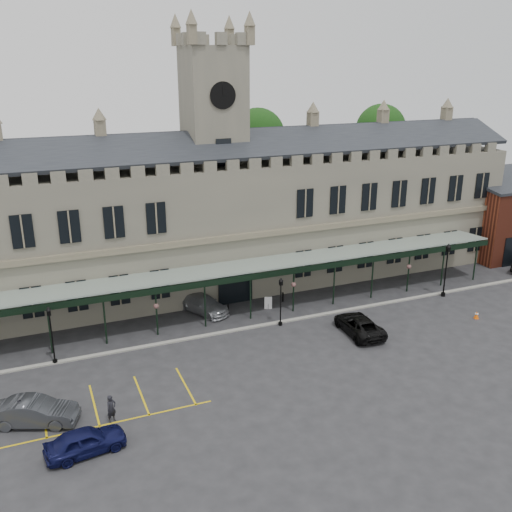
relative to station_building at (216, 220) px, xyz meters
name	(u,v)px	position (x,y,z in m)	size (l,w,h in m)	color
ground	(287,357)	(0.00, -15.91, -6.47)	(140.00, 140.00, 0.00)	#252527
station_building	(216,220)	(0.00, 0.00, 0.00)	(60.00, 10.36, 17.30)	#5F5C4F
clock_tower	(214,150)	(0.00, 0.09, 6.64)	(5.60, 5.60, 24.80)	#5F5C4F
canopy	(249,291)	(0.00, -8.45, -4.06)	(50.00, 4.10, 4.30)	#8C9E93
brick_annex	(511,216)	(34.00, -2.94, -2.31)	(12.40, 8.36, 9.23)	maroon
kerb	(258,326)	(0.00, -10.41, -6.41)	(60.00, 0.40, 0.12)	gray
parking_markings	(95,409)	(-14.00, -17.41, -6.47)	(16.00, 6.00, 0.01)	gold
tree_behind_mid	(258,137)	(8.00, 9.09, 6.35)	(6.00, 6.00, 16.00)	#332314
tree_behind_right	(381,131)	(24.00, 9.09, 6.35)	(6.00, 6.00, 16.00)	#332314
lamp_post_left	(51,330)	(-15.93, -10.43, -3.79)	(0.43, 0.43, 4.51)	black
lamp_post_mid	(281,297)	(1.80, -10.85, -3.97)	(0.40, 0.40, 4.21)	black
lamp_post_right	(446,265)	(18.41, -10.96, -3.41)	(0.49, 0.49, 5.16)	black
traffic_cone	(477,315)	(17.77, -15.98, -6.14)	(0.42, 0.42, 0.66)	#EB5607
sign_board	(268,303)	(2.17, -7.44, -5.91)	(0.65, 0.25, 1.15)	black
bollard_left	(228,309)	(-1.40, -6.99, -6.04)	(0.15, 0.15, 0.86)	black
bollard_right	(283,297)	(4.05, -6.46, -6.02)	(0.16, 0.16, 0.89)	black
car_left_a	(85,441)	(-15.00, -21.54, -5.71)	(1.79, 4.44, 1.51)	#0D103B
car_left_b	(35,412)	(-17.50, -17.63, -5.64)	(1.76, 5.04, 1.66)	#313338
car_taxi	(203,304)	(-3.31, -5.91, -5.72)	(2.11, 5.18, 1.50)	gray
car_van	(359,325)	(7.00, -14.59, -5.73)	(2.45, 5.31, 1.48)	black
person_a	(111,409)	(-13.20, -19.12, -5.58)	(0.65, 0.43, 1.78)	black
person_b	(20,413)	(-18.30, -17.42, -5.62)	(0.82, 0.64, 1.69)	black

